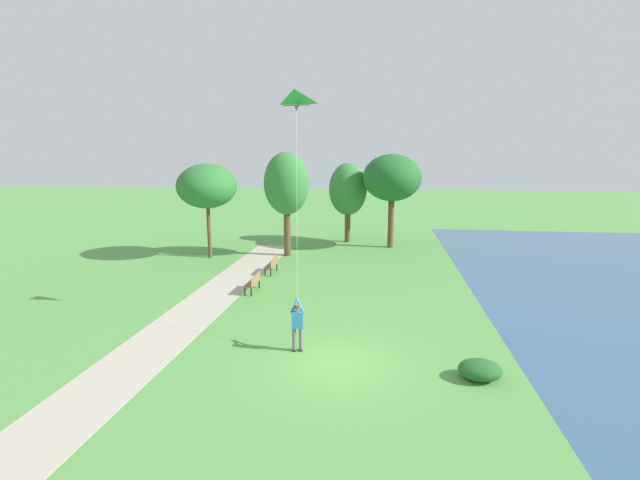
{
  "coord_description": "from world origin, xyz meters",
  "views": [
    {
      "loc": [
        1.1,
        -14.89,
        7.32
      ],
      "look_at": [
        -0.74,
        1.45,
        3.93
      ],
      "focal_mm": 27.05,
      "sensor_mm": 36.0,
      "label": 1
    }
  ],
  "objects_px": {
    "park_bench_far_walkway": "(272,264)",
    "tree_horizon_far": "(287,184)",
    "tree_treeline_left": "(207,186)",
    "park_bench_near_walkway": "(253,282)",
    "tree_treeline_right": "(392,178)",
    "lakeside_shrub": "(480,370)",
    "flying_kite": "(295,102)",
    "person_kite_flyer": "(297,323)",
    "tree_behind_path": "(348,190)"
  },
  "relations": [
    {
      "from": "park_bench_near_walkway",
      "to": "tree_treeline_right",
      "type": "height_order",
      "value": "tree_treeline_right"
    },
    {
      "from": "person_kite_flyer",
      "to": "flying_kite",
      "type": "relative_size",
      "value": 0.24
    },
    {
      "from": "park_bench_near_walkway",
      "to": "flying_kite",
      "type": "bearing_deg",
      "value": -51.89
    },
    {
      "from": "lakeside_shrub",
      "to": "flying_kite",
      "type": "bearing_deg",
      "value": 145.66
    },
    {
      "from": "park_bench_far_walkway",
      "to": "tree_behind_path",
      "type": "relative_size",
      "value": 0.26
    },
    {
      "from": "person_kite_flyer",
      "to": "tree_treeline_left",
      "type": "distance_m",
      "value": 15.74
    },
    {
      "from": "park_bench_near_walkway",
      "to": "tree_behind_path",
      "type": "bearing_deg",
      "value": 72.75
    },
    {
      "from": "park_bench_far_walkway",
      "to": "tree_horizon_far",
      "type": "distance_m",
      "value": 5.97
    },
    {
      "from": "person_kite_flyer",
      "to": "tree_treeline_left",
      "type": "xyz_separation_m",
      "value": [
        -7.77,
        13.23,
        3.51
      ]
    },
    {
      "from": "tree_treeline_left",
      "to": "tree_behind_path",
      "type": "bearing_deg",
      "value": 34.77
    },
    {
      "from": "flying_kite",
      "to": "park_bench_near_walkway",
      "type": "bearing_deg",
      "value": 128.11
    },
    {
      "from": "tree_treeline_right",
      "to": "tree_behind_path",
      "type": "bearing_deg",
      "value": 153.08
    },
    {
      "from": "park_bench_near_walkway",
      "to": "lakeside_shrub",
      "type": "relative_size",
      "value": 1.12
    },
    {
      "from": "tree_treeline_right",
      "to": "tree_horizon_far",
      "type": "distance_m",
      "value": 7.47
    },
    {
      "from": "person_kite_flyer",
      "to": "tree_treeline_right",
      "type": "height_order",
      "value": "tree_treeline_right"
    },
    {
      "from": "park_bench_near_walkway",
      "to": "park_bench_far_walkway",
      "type": "xyz_separation_m",
      "value": [
        0.2,
        3.49,
        0.0
      ]
    },
    {
      "from": "tree_treeline_right",
      "to": "tree_treeline_left",
      "type": "height_order",
      "value": "tree_treeline_right"
    },
    {
      "from": "tree_horizon_far",
      "to": "lakeside_shrub",
      "type": "distance_m",
      "value": 18.6
    },
    {
      "from": "tree_behind_path",
      "to": "tree_treeline_right",
      "type": "xyz_separation_m",
      "value": [
        3.09,
        -1.57,
        0.98
      ]
    },
    {
      "from": "person_kite_flyer",
      "to": "lakeside_shrub",
      "type": "xyz_separation_m",
      "value": [
        6.0,
        -1.43,
        -0.74
      ]
    },
    {
      "from": "flying_kite",
      "to": "tree_horizon_far",
      "type": "relative_size",
      "value": 1.12
    },
    {
      "from": "flying_kite",
      "to": "park_bench_far_walkway",
      "type": "height_order",
      "value": "flying_kite"
    },
    {
      "from": "park_bench_near_walkway",
      "to": "tree_treeline_right",
      "type": "xyz_separation_m",
      "value": [
        7.01,
        11.06,
        4.32
      ]
    },
    {
      "from": "tree_treeline_left",
      "to": "lakeside_shrub",
      "type": "xyz_separation_m",
      "value": [
        13.77,
        -14.66,
        -4.25
      ]
    },
    {
      "from": "tree_horizon_far",
      "to": "person_kite_flyer",
      "type": "bearing_deg",
      "value": -78.38
    },
    {
      "from": "tree_treeline_left",
      "to": "park_bench_near_walkway",
      "type": "bearing_deg",
      "value": -56.07
    },
    {
      "from": "park_bench_far_walkway",
      "to": "lakeside_shrub",
      "type": "distance_m",
      "value": 14.55
    },
    {
      "from": "park_bench_far_walkway",
      "to": "flying_kite",
      "type": "bearing_deg",
      "value": -70.12
    },
    {
      "from": "person_kite_flyer",
      "to": "tree_treeline_right",
      "type": "relative_size",
      "value": 0.28
    },
    {
      "from": "park_bench_far_walkway",
      "to": "lakeside_shrub",
      "type": "relative_size",
      "value": 1.12
    },
    {
      "from": "person_kite_flyer",
      "to": "tree_horizon_far",
      "type": "relative_size",
      "value": 0.27
    },
    {
      "from": "person_kite_flyer",
      "to": "lakeside_shrub",
      "type": "bearing_deg",
      "value": -13.38
    },
    {
      "from": "person_kite_flyer",
      "to": "park_bench_near_walkway",
      "type": "bearing_deg",
      "value": 116.48
    },
    {
      "from": "park_bench_far_walkway",
      "to": "tree_treeline_left",
      "type": "relative_size",
      "value": 0.26
    },
    {
      "from": "person_kite_flyer",
      "to": "tree_treeline_right",
      "type": "bearing_deg",
      "value": 77.82
    },
    {
      "from": "flying_kite",
      "to": "park_bench_near_walkway",
      "type": "distance_m",
      "value": 9.36
    },
    {
      "from": "park_bench_far_walkway",
      "to": "tree_behind_path",
      "type": "bearing_deg",
      "value": 67.83
    },
    {
      "from": "park_bench_far_walkway",
      "to": "lakeside_shrub",
      "type": "xyz_separation_m",
      "value": [
        9.03,
        -11.4,
        -0.2
      ]
    },
    {
      "from": "flying_kite",
      "to": "tree_horizon_far",
      "type": "height_order",
      "value": "flying_kite"
    },
    {
      "from": "person_kite_flyer",
      "to": "tree_behind_path",
      "type": "bearing_deg",
      "value": 87.92
    },
    {
      "from": "flying_kite",
      "to": "tree_treeline_right",
      "type": "distance_m",
      "value": 15.65
    },
    {
      "from": "tree_treeline_left",
      "to": "park_bench_far_walkway",
      "type": "bearing_deg",
      "value": -34.49
    },
    {
      "from": "tree_treeline_right",
      "to": "person_kite_flyer",
      "type": "bearing_deg",
      "value": -102.18
    },
    {
      "from": "tree_behind_path",
      "to": "tree_horizon_far",
      "type": "bearing_deg",
      "value": -127.06
    },
    {
      "from": "lakeside_shrub",
      "to": "park_bench_far_walkway",
      "type": "bearing_deg",
      "value": 128.37
    },
    {
      "from": "tree_treeline_right",
      "to": "tree_horizon_far",
      "type": "relative_size",
      "value": 0.97
    },
    {
      "from": "lakeside_shrub",
      "to": "person_kite_flyer",
      "type": "bearing_deg",
      "value": 166.62
    },
    {
      "from": "tree_horizon_far",
      "to": "tree_behind_path",
      "type": "bearing_deg",
      "value": 52.94
    },
    {
      "from": "park_bench_far_walkway",
      "to": "tree_horizon_far",
      "type": "xyz_separation_m",
      "value": [
        0.09,
        4.32,
        4.11
      ]
    },
    {
      "from": "park_bench_near_walkway",
      "to": "tree_treeline_right",
      "type": "relative_size",
      "value": 0.24
    }
  ]
}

